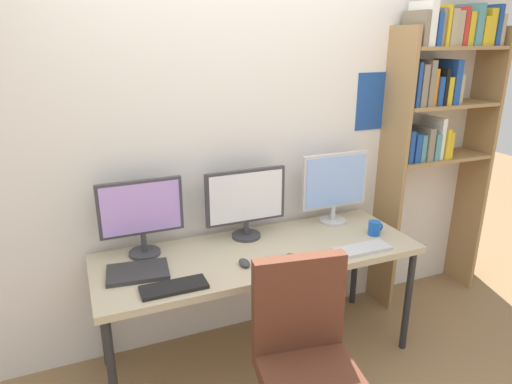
% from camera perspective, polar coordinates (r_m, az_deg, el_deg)
% --- Properties ---
extents(wall_back, '(4.30, 0.11, 2.60)m').
position_cam_1_polar(wall_back, '(2.87, -2.83, 6.20)').
color(wall_back, silver).
rests_on(wall_back, ground_plane).
extents(desk, '(1.90, 0.68, 0.74)m').
position_cam_1_polar(desk, '(2.71, 0.41, -8.45)').
color(desk, tan).
rests_on(desk, ground_plane).
extents(bookshelf, '(0.83, 0.28, 2.15)m').
position_cam_1_polar(bookshelf, '(3.45, 21.98, 9.85)').
color(bookshelf, '#9E7A4C').
rests_on(bookshelf, ground_plane).
extents(office_chair, '(0.52, 0.52, 0.99)m').
position_cam_1_polar(office_chair, '(2.31, 6.24, -22.71)').
color(office_chair, '#2D2D33').
rests_on(office_chair, ground_plane).
extents(monitor_left, '(0.47, 0.18, 0.45)m').
position_cam_1_polar(monitor_left, '(2.62, -14.25, -2.62)').
color(monitor_left, '#38383D').
rests_on(monitor_left, desk).
extents(monitor_center, '(0.51, 0.18, 0.44)m').
position_cam_1_polar(monitor_center, '(2.77, -1.29, -1.09)').
color(monitor_center, '#38383D').
rests_on(monitor_center, desk).
extents(monitor_right, '(0.48, 0.18, 0.48)m').
position_cam_1_polar(monitor_right, '(3.04, 9.86, 0.89)').
color(monitor_right, silver).
rests_on(monitor_right, desk).
extents(keyboard_left, '(0.33, 0.13, 0.02)m').
position_cam_1_polar(keyboard_left, '(2.34, -10.30, -11.71)').
color(keyboard_left, black).
rests_on(keyboard_left, desk).
extents(keyboard_right, '(0.34, 0.13, 0.02)m').
position_cam_1_polar(keyboard_right, '(2.75, 13.20, -7.00)').
color(keyboard_right, silver).
rests_on(keyboard_right, desk).
extents(mouse_left_side, '(0.06, 0.10, 0.03)m').
position_cam_1_polar(mouse_left_side, '(2.58, 4.53, -8.23)').
color(mouse_left_side, '#38383D').
rests_on(mouse_left_side, desk).
extents(mouse_right_side, '(0.06, 0.10, 0.03)m').
position_cam_1_polar(mouse_right_side, '(2.52, -1.47, -8.90)').
color(mouse_right_side, '#38383D').
rests_on(mouse_right_side, desk).
extents(laptop_closed, '(0.34, 0.26, 0.02)m').
position_cam_1_polar(laptop_closed, '(2.51, -14.66, -9.73)').
color(laptop_closed, '#2D2D2D').
rests_on(laptop_closed, desk).
extents(coffee_mug, '(0.11, 0.08, 0.09)m').
position_cam_1_polar(coffee_mug, '(2.97, 14.70, -4.42)').
color(coffee_mug, blue).
rests_on(coffee_mug, desk).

